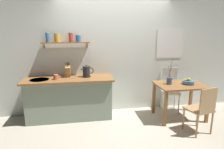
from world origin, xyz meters
TOP-DOWN VIEW (x-y plane):
  - ground_plane at (0.00, 0.00)m, footprint 14.00×14.00m
  - back_wall at (0.20, 0.65)m, footprint 6.80×0.11m
  - kitchen_counter at (-1.00, 0.32)m, footprint 1.83×0.63m
  - wall_shelf at (-1.04, 0.49)m, footprint 0.99×0.20m
  - dining_table at (1.32, -0.04)m, footprint 1.01×0.72m
  - dining_chair_near at (1.38, -0.73)m, footprint 0.49×0.48m
  - dining_chair_far at (1.31, 0.42)m, footprint 0.47×0.49m
  - fruit_bowl at (1.48, -0.06)m, footprint 0.24×0.24m
  - twig_vase at (1.08, 0.00)m, footprint 0.11×0.11m
  - electric_kettle at (-0.63, 0.36)m, footprint 0.27×0.18m
  - knife_block at (-1.02, 0.41)m, footprint 0.11×0.18m
  - coffee_mug_by_sink at (-1.25, 0.25)m, footprint 0.13×0.09m

SIDE VIEW (x-z plane):
  - ground_plane at x=0.00m, z-range 0.00..0.00m
  - kitchen_counter at x=-1.00m, z-range 0.01..0.90m
  - dining_chair_near at x=1.38m, z-range 0.06..0.96m
  - dining_chair_far at x=1.31m, z-range 0.04..1.05m
  - dining_table at x=1.32m, z-range 0.26..1.01m
  - fruit_bowl at x=1.48m, z-range 0.74..0.88m
  - twig_vase at x=1.08m, z-range 0.58..1.08m
  - coffee_mug_by_sink at x=-1.25m, z-range 0.89..0.99m
  - electric_kettle at x=-0.63m, z-range 0.88..1.14m
  - knife_block at x=-1.02m, z-range 0.86..1.18m
  - back_wall at x=0.20m, z-range 0.00..2.70m
  - wall_shelf at x=-1.04m, z-range 1.51..1.83m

